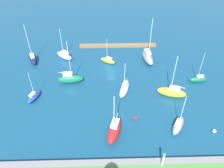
# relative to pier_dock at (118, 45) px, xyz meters

# --- Properties ---
(water) EXTENTS (160.00, 160.00, 0.00)m
(water) POSITION_rel_pier_dock_xyz_m (2.68, 14.93, -0.33)
(water) COLOR navy
(water) RESTS_ON ground
(pier_dock) EXTENTS (26.69, 2.03, 0.66)m
(pier_dock) POSITION_rel_pier_dock_xyz_m (0.00, 0.00, 0.00)
(pier_dock) COLOR olive
(pier_dock) RESTS_ON ground
(breakwater) EXTENTS (62.43, 3.13, 1.17)m
(breakwater) POSITION_rel_pier_dock_xyz_m (2.68, 46.50, 0.25)
(breakwater) COLOR gray
(breakwater) RESTS_ON ground
(harbor_beacon) EXTENTS (0.56, 0.56, 3.73)m
(harbor_beacon) POSITION_rel_pier_dock_xyz_m (-5.74, 46.50, 2.99)
(harbor_beacon) COLOR silver
(harbor_beacon) RESTS_ON breakwater
(sailboat_yellow_off_beacon) EXTENTS (5.01, 3.97, 8.25)m
(sailboat_yellow_off_beacon) POSITION_rel_pier_dock_xyz_m (3.61, 10.35, 0.50)
(sailboat_yellow_off_beacon) COLOR yellow
(sailboat_yellow_off_beacon) RESTS_ON water
(sailboat_gray_lone_north) EXTENTS (4.58, 5.86, 9.10)m
(sailboat_gray_lone_north) POSITION_rel_pier_dock_xyz_m (-11.33, 37.04, 0.67)
(sailboat_gray_lone_north) COLOR gray
(sailboat_gray_lone_north) RESTS_ON water
(sailboat_green_east_end) EXTENTS (7.02, 2.55, 12.62)m
(sailboat_green_east_end) POSITION_rel_pier_dock_xyz_m (14.02, 20.23, 1.10)
(sailboat_green_east_end) COLOR #19724C
(sailboat_green_east_end) RESTS_ON water
(sailboat_white_west_end) EXTENTS (6.12, 5.54, 10.02)m
(sailboat_white_west_end) POSITION_rel_pier_dock_xyz_m (17.52, 7.45, 0.80)
(sailboat_white_west_end) COLOR white
(sailboat_white_west_end) RESTS_ON water
(sailboat_blue_inner_mooring) EXTENTS (3.25, 5.21, 8.02)m
(sailboat_blue_inner_mooring) POSITION_rel_pier_dock_xyz_m (22.45, 26.54, 0.52)
(sailboat_blue_inner_mooring) COLOR #2347B2
(sailboat_blue_inner_mooring) RESTS_ON water
(sailboat_red_outer_mooring) EXTENTS (4.31, 7.40, 11.15)m
(sailboat_red_outer_mooring) POSITION_rel_pier_dock_xyz_m (2.60, 38.28, 1.03)
(sailboat_red_outer_mooring) COLOR red
(sailboat_red_outer_mooring) RESTS_ON water
(sailboat_navy_near_pier) EXTENTS (4.52, 6.98, 12.10)m
(sailboat_navy_near_pier) POSITION_rel_pier_dock_xyz_m (27.24, 8.86, 0.78)
(sailboat_navy_near_pier) COLOR #141E4C
(sailboat_navy_near_pier) RESTS_ON water
(sailboat_yellow_along_channel) EXTENTS (7.56, 4.24, 11.85)m
(sailboat_yellow_along_channel) POSITION_rel_pier_dock_xyz_m (-12.41, 26.48, 1.02)
(sailboat_yellow_along_channel) COLOR yellow
(sailboat_yellow_along_channel) RESTS_ON water
(sailboat_gray_center_basin) EXTENTS (3.74, 8.17, 14.14)m
(sailboat_gray_center_basin) POSITION_rel_pier_dock_xyz_m (-8.86, 9.83, 1.12)
(sailboat_gray_center_basin) COLOR gray
(sailboat_gray_center_basin) RESTS_ON water
(sailboat_green_lone_south) EXTENTS (5.02, 1.90, 9.32)m
(sailboat_green_lone_south) POSITION_rel_pier_dock_xyz_m (-21.24, 20.76, 0.59)
(sailboat_green_lone_south) COLOR #19724C
(sailboat_green_lone_south) RESTS_ON water
(sailboat_white_mid_basin) EXTENTS (3.88, 6.75, 9.20)m
(sailboat_white_mid_basin) POSITION_rel_pier_dock_xyz_m (-0.50, 24.59, 0.75)
(sailboat_white_mid_basin) COLOR white
(sailboat_white_mid_basin) RESTS_ON water
(mooring_buoy_red) EXTENTS (0.81, 0.81, 0.81)m
(mooring_buoy_red) POSITION_rel_pier_dock_xyz_m (-2.40, 34.14, 0.07)
(mooring_buoy_red) COLOR red
(mooring_buoy_red) RESTS_ON water
(mooring_buoy_white) EXTENTS (0.86, 0.86, 0.86)m
(mooring_buoy_white) POSITION_rel_pier_dock_xyz_m (-18.89, 38.42, 0.10)
(mooring_buoy_white) COLOR white
(mooring_buoy_white) RESTS_ON water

